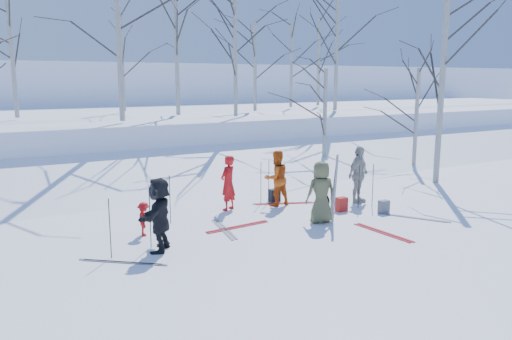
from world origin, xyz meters
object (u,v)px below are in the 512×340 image
skier_grey_west (159,214)px  backpack_grey (384,207)px  skier_red_north (228,183)px  backpack_red (342,204)px  dog (324,198)px  skier_red_seated (144,219)px  skier_cream_east (358,175)px  backpack_dark (274,195)px  skier_redor_behind (276,178)px  skier_olive_center (321,192)px

skier_grey_west → backpack_grey: size_ratio=4.49×
skier_red_north → skier_grey_west: size_ratio=0.97×
backpack_red → backpack_grey: 1.22m
skier_red_north → dog: skier_red_north is taller
skier_red_seated → skier_cream_east: bearing=-72.0°
backpack_grey → backpack_dark: size_ratio=0.95×
skier_red_north → backpack_red: skier_red_north is taller
backpack_grey → backpack_dark: bearing=126.2°
skier_red_seated → skier_grey_west: bearing=-162.3°
skier_red_seated → backpack_red: bearing=-77.8°
skier_cream_east → backpack_grey: 1.56m
skier_red_north → skier_redor_behind: 1.56m
skier_redor_behind → skier_red_seated: skier_redor_behind is taller
skier_red_seated → backpack_dark: 4.93m
dog → backpack_grey: bearing=111.2°
skier_grey_west → skier_red_seated: bearing=-144.7°
skier_olive_center → dog: 2.05m
skier_red_seated → skier_grey_west: skier_grey_west is taller
backpack_dark → skier_red_north: bearing=-173.3°
skier_red_north → dog: size_ratio=3.02×
skier_olive_center → backpack_dark: bearing=-82.5°
skier_cream_east → backpack_dark: bearing=127.4°
skier_grey_west → backpack_red: skier_grey_west is taller
dog → skier_cream_east: bearing=158.4°
backpack_grey → skier_grey_west: bearing=179.1°
skier_redor_behind → backpack_grey: bearing=132.9°
backpack_red → backpack_grey: backpack_red is taller
backpack_red → backpack_dark: (-1.11, 2.01, -0.01)m
skier_cream_east → skier_red_north: bearing=143.0°
skier_olive_center → skier_cream_east: skier_cream_east is taller
backpack_red → backpack_dark: size_ratio=1.05×
skier_grey_west → backpack_red: 5.90m
backpack_red → backpack_grey: size_ratio=1.11×
skier_olive_center → skier_red_north: (-1.61, 2.45, -0.02)m
skier_olive_center → skier_grey_west: bearing=11.1°
backpack_red → skier_grey_west: bearing=-173.4°
skier_red_north → skier_cream_east: skier_cream_east is taller
dog → backpack_dark: (-1.12, 1.17, -0.03)m
skier_red_north → backpack_red: size_ratio=3.94×
skier_red_seated → skier_cream_east: (6.95, 0.01, 0.47)m
skier_olive_center → backpack_red: (1.26, 0.64, -0.64)m
skier_grey_west → backpack_dark: size_ratio=4.27×
skier_red_north → skier_cream_east: size_ratio=0.92×
backpack_dark → skier_olive_center: bearing=-93.2°
dog → backpack_red: 0.85m
skier_olive_center → backpack_grey: skier_olive_center is taller
skier_red_north → backpack_dark: bearing=157.2°
skier_redor_behind → dog: (1.33, -0.71, -0.63)m
skier_redor_behind → dog: 1.63m
skier_red_north → skier_red_seated: skier_red_north is taller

